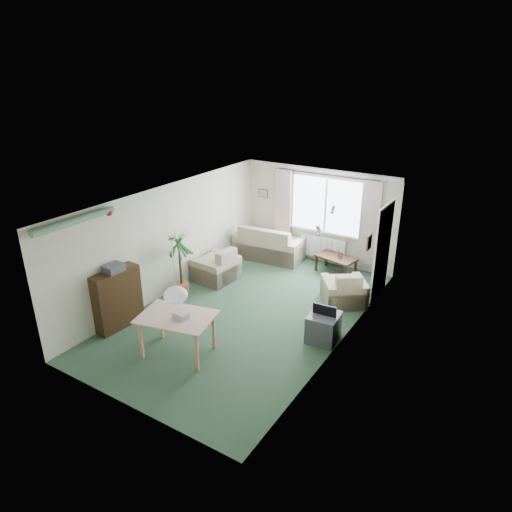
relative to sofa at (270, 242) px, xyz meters
The scene contains 25 objects.
ground 2.99m from the sofa, 68.20° to the right, with size 6.50×6.50×0.00m, color #294530.
window 1.74m from the sofa, 20.27° to the left, with size 1.80×0.03×1.30m, color white.
curtain_rod 2.28m from the sofa, 17.10° to the left, with size 2.60×0.03×0.03m, color black.
curtain_left 0.93m from the sofa, 68.46° to the left, with size 0.45×0.08×2.00m, color beige.
curtain_right 2.61m from the sofa, ahead, with size 0.45×0.08×2.00m, color beige.
radiator 1.37m from the sofa, 18.70° to the left, with size 1.20×0.10×0.55m, color white.
doorway 3.18m from the sofa, 10.11° to the right, with size 0.03×0.95×2.00m, color black.
pendant_lamp 5.32m from the sofa, 75.56° to the right, with size 0.36×0.36×0.36m, color white.
tinsel_garland 5.44m from the sofa, 99.22° to the right, with size 1.60×1.60×0.12m, color #196626.
bauble_cluster_a 3.51m from the sofa, 37.63° to the right, with size 0.20×0.20×0.20m, color silver.
bauble_cluster_b 4.45m from the sofa, 48.48° to the right, with size 0.20×0.20×0.20m, color silver.
wall_picture_back 1.31m from the sofa, 136.17° to the left, with size 0.28×0.03×0.22m, color brown.
wall_picture_right 3.62m from the sofa, 26.71° to the right, with size 0.03×0.24×0.30m, color brown.
sofa is the anchor object (origin of this frame).
armchair_corner 2.89m from the sofa, 26.95° to the right, with size 0.85×0.80×0.76m, color beige.
armchair_left 1.86m from the sofa, 102.44° to the right, with size 0.90×0.85×0.80m, color tan.
coffee_table 1.86m from the sofa, ahead, with size 0.95×0.53×0.43m, color black.
photo_frame 1.95m from the sofa, ahead, with size 0.12×0.02×0.16m, color #4D3D28.
bookshelf 4.54m from the sofa, 99.39° to the right, with size 0.32×0.95×1.16m, color black.
hifi_box 4.61m from the sofa, 98.97° to the right, with size 0.28×0.35×0.14m, color #3E3D43.
houseplant 2.94m from the sofa, 100.86° to the right, with size 0.66×0.66×1.54m, color #216228.
dining_table 4.64m from the sofa, 79.72° to the right, with size 1.15×0.77×0.72m, color tan.
gift_box 4.67m from the sofa, 78.45° to the right, with size 0.25×0.18×0.12m, color #AFAFBA.
tv_cube 4.00m from the sofa, 45.55° to the right, with size 0.52×0.58×0.52m, color #35363A.
pet_bed 2.75m from the sofa, 24.13° to the right, with size 0.62×0.62×0.12m, color navy.
Camera 1 is at (4.43, -6.81, 4.66)m, focal length 32.00 mm.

